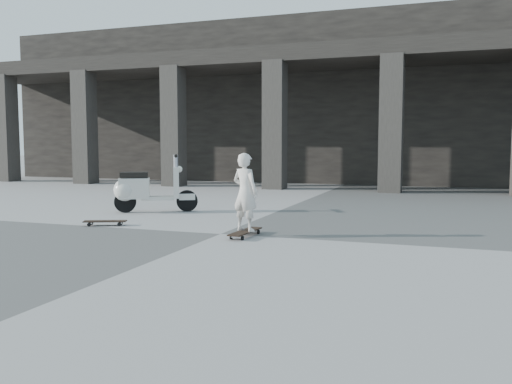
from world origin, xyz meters
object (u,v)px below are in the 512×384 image
(longboard, at_px, (245,232))
(child, at_px, (245,192))
(skateboard_spare, at_px, (105,222))
(scooter, at_px, (142,189))

(longboard, bearing_deg, child, 86.21)
(skateboard_spare, height_order, child, child)
(skateboard_spare, distance_m, scooter, 1.93)
(child, bearing_deg, skateboard_spare, 12.65)
(skateboard_spare, distance_m, child, 2.79)
(longboard, xyz_separation_m, scooter, (-3.09, 2.07, 0.41))
(skateboard_spare, relative_size, child, 0.62)
(longboard, height_order, scooter, scooter)
(skateboard_spare, xyz_separation_m, child, (2.71, -0.22, 0.62))
(scooter, bearing_deg, skateboard_spare, -106.21)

